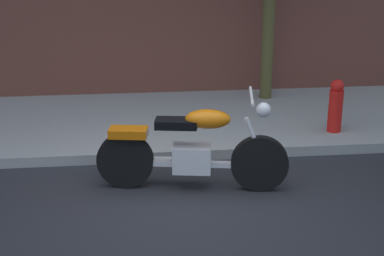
# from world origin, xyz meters

# --- Properties ---
(ground_plane) EXTENTS (60.00, 60.00, 0.00)m
(ground_plane) POSITION_xyz_m (0.00, 0.00, 0.00)
(ground_plane) COLOR #28282D
(sidewalk) EXTENTS (23.91, 2.89, 0.14)m
(sidewalk) POSITION_xyz_m (0.00, 2.69, 0.07)
(sidewalk) COLOR #9C9C9C
(sidewalk) RESTS_ON ground
(motorcycle) EXTENTS (2.22, 0.77, 1.17)m
(motorcycle) POSITION_xyz_m (0.19, 0.41, 0.48)
(motorcycle) COLOR black
(motorcycle) RESTS_ON ground
(fire_hydrant) EXTENTS (0.20, 0.20, 0.91)m
(fire_hydrant) POSITION_xyz_m (2.39, 1.80, 0.46)
(fire_hydrant) COLOR red
(fire_hydrant) RESTS_ON ground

